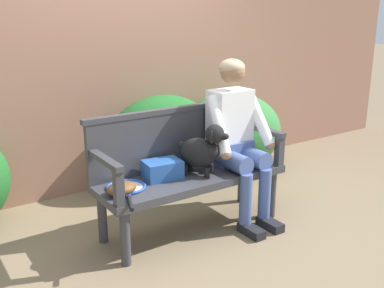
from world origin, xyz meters
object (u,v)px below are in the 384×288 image
person_seated (236,134)px  dog_on_bench (203,149)px  baseball_glove (122,188)px  garden_bench (192,182)px  sports_bag (162,169)px  tennis_racket (127,188)px

person_seated → dog_on_bench: (-0.35, -0.03, -0.06)m
baseball_glove → garden_bench: bearing=-4.0°
garden_bench → person_seated: bearing=-2.0°
person_seated → baseball_glove: bearing=-177.8°
dog_on_bench → baseball_glove: 0.72m
baseball_glove → sports_bag: bearing=7.5°
dog_on_bench → sports_bag: dog_on_bench is taller
sports_bag → garden_bench: bearing=-15.2°
tennis_racket → person_seated: bearing=-1.4°
person_seated → tennis_racket: (-0.99, 0.02, -0.26)m
dog_on_bench → tennis_racket: bearing=175.3°
dog_on_bench → baseball_glove: bearing=-179.1°
tennis_racket → sports_bag: sports_bag is taller
person_seated → sports_bag: bearing=173.2°
garden_bench → sports_bag: size_ratio=5.46×
garden_bench → dog_on_bench: 0.28m
tennis_racket → sports_bag: 0.34m
tennis_racket → dog_on_bench: bearing=-4.7°
dog_on_bench → person_seated: bearing=4.7°
person_seated → baseball_glove: (-1.05, -0.04, -0.22)m
baseball_glove → sports_bag: 0.42m
tennis_racket → baseball_glove: (-0.07, -0.06, 0.04)m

